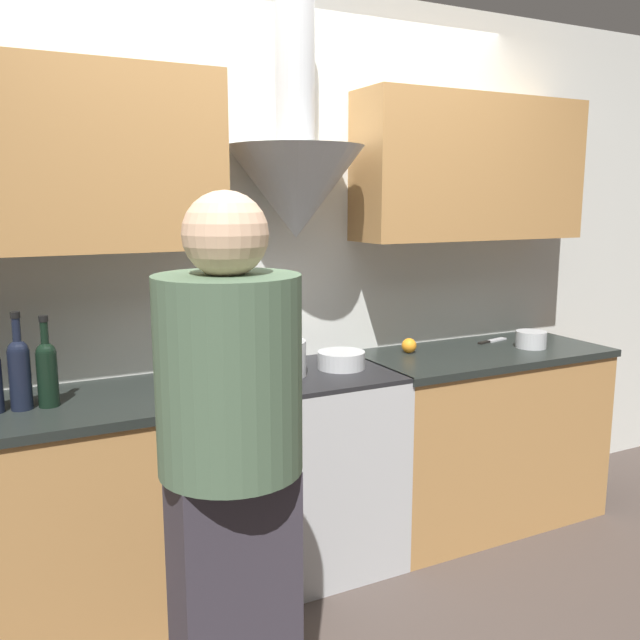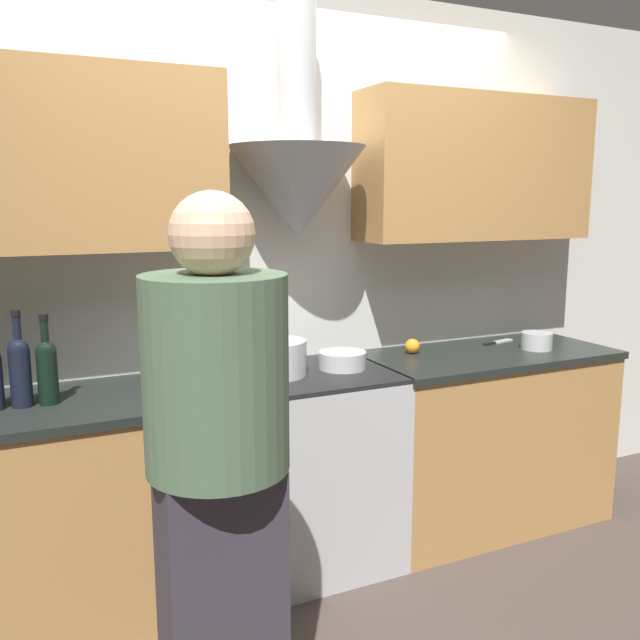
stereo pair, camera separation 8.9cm
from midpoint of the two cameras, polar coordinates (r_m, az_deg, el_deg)
name	(u,v)px [view 2 (the right image)]	position (r m, az deg, el deg)	size (l,w,h in m)	color
ground_plane	(345,599)	(3.07, 3.06, -22.43)	(12.00, 12.00, 0.00)	#423833
wall_back	(281,237)	(3.13, -2.45, 6.97)	(8.40, 0.60, 2.60)	silver
counter_left	(65,513)	(2.89, -19.79, -15.04)	(1.41, 0.62, 0.90)	#B27F47
counter_right	(484,436)	(3.63, 14.30, -9.48)	(1.27, 0.62, 0.90)	#B27F47
stove_range	(310,467)	(3.14, 0.02, -12.30)	(0.71, 0.60, 0.90)	#B7BABC
wine_bottle_5	(20,368)	(2.69, -23.09, -3.73)	(0.08, 0.08, 0.36)	black
wine_bottle_6	(47,368)	(2.69, -21.12, -3.80)	(0.07, 0.07, 0.34)	black
stock_pot	(274,358)	(2.94, -2.99, -3.19)	(0.28, 0.28, 0.15)	#B7BABC
mixing_bowl	(342,360)	(3.05, 2.74, -3.39)	(0.21, 0.21, 0.08)	#B7BABC
orange_fruit	(412,346)	(3.38, 8.54, -2.19)	(0.07, 0.07, 0.07)	orange
saucepan	(537,341)	(3.63, 18.45, -1.67)	(0.16, 0.16, 0.09)	#B7BABC
chefs_knife	(498,342)	(3.73, 15.41, -1.80)	(0.22, 0.08, 0.01)	silver
person_foreground_left	(219,477)	(1.87, -7.14, -13.02)	(0.38, 0.38, 1.67)	#38333D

